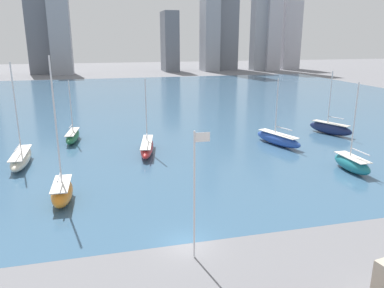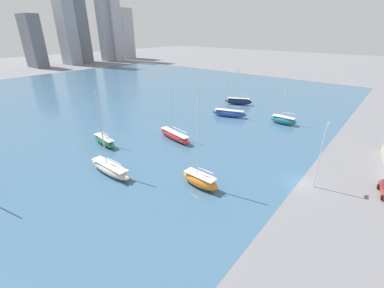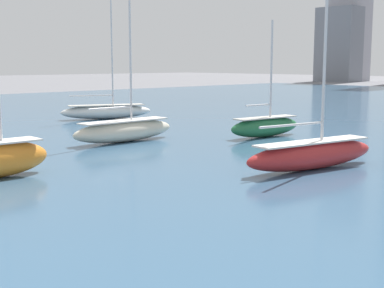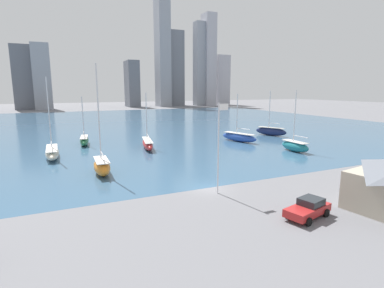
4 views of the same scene
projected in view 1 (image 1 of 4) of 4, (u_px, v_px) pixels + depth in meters
name	position (u px, v px, depth m)	size (l,w,h in m)	color
ground_plane	(186.00, 244.00, 31.59)	(500.00, 500.00, 0.00)	slate
harbor_water	(125.00, 105.00, 96.94)	(180.00, 140.00, 0.00)	#385B7A
flag_pole	(195.00, 191.00, 28.15)	(1.24, 0.14, 10.32)	silver
distant_city_skyline	(146.00, 20.00, 186.91)	(192.52, 23.79, 71.31)	#9E9EA8
sailboat_red	(147.00, 147.00, 56.36)	(3.68, 10.46, 11.10)	#B72828
sailboat_blue	(278.00, 139.00, 60.57)	(4.81, 9.66, 10.75)	#284CA8
sailboat_cream	(21.00, 158.00, 50.93)	(2.17, 9.80, 13.81)	beige
sailboat_navy	(330.00, 128.00, 67.39)	(5.09, 8.40, 11.25)	#19234C
sailboat_orange	(62.00, 191.00, 39.41)	(2.27, 6.51, 15.16)	orange
sailboat_teal	(352.00, 163.00, 48.60)	(2.18, 6.67, 11.52)	#1E757F
sailboat_green	(73.00, 136.00, 62.52)	(2.65, 8.05, 10.19)	#236B3D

